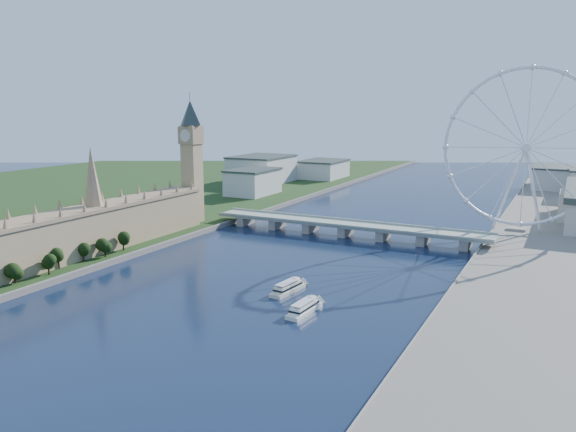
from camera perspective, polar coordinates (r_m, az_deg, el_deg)
The scene contains 7 objects.
parliament_range at distance 395.42m, azimuth -18.96°, elevation -1.15°, with size 24.00×200.00×70.00m.
big_ben at distance 469.39m, azimuth -9.80°, elevation 7.06°, with size 20.02×20.02×110.00m.
westminster_bridge at distance 434.93m, azimuth 5.90°, elevation -1.13°, with size 220.00×22.00×9.50m.
london_eye at distance 454.13m, azimuth 23.03°, elevation 6.34°, with size 113.60×39.12×124.30m.
city_skyline at distance 671.57m, azimuth 17.19°, elevation 3.63°, with size 505.00×280.00×32.00m.
tour_boat_near at distance 303.91m, azimuth -0.01°, elevation -7.75°, with size 7.30×28.62×6.31m, color beige, non-canonical shape.
tour_boat_far at distance 275.25m, azimuth 1.67°, elevation -9.79°, with size 7.29×28.59×6.30m, color white, non-canonical shape.
Camera 1 is at (152.77, -96.85, 97.92)m, focal length 35.00 mm.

